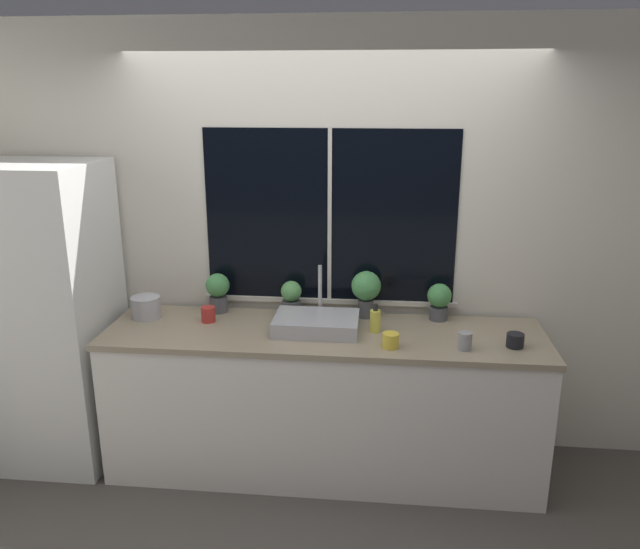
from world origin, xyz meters
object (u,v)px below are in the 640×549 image
refrigerator (46,316)px  potted_plant_center_right (366,289)px  soap_bottle (375,320)px  mug_grey (465,341)px  sink (317,323)px  kettle (146,306)px  potted_plant_far_right (439,300)px  potted_plant_far_left (218,290)px  potted_plant_center_left (291,297)px  mug_black (515,340)px  mug_yellow (391,340)px  mug_red (208,314)px

refrigerator → potted_plant_center_right: (1.97, 0.27, 0.15)m
soap_bottle → mug_grey: soap_bottle is taller
sink → kettle: size_ratio=2.73×
potted_plant_far_right → kettle: (-1.82, -0.15, -0.06)m
potted_plant_far_left → potted_plant_center_left: size_ratio=1.16×
refrigerator → kettle: size_ratio=10.35×
soap_bottle → mug_black: 0.79m
potted_plant_far_left → potted_plant_center_left: potted_plant_far_left is taller
potted_plant_center_left → soap_bottle: potted_plant_center_left is taller
potted_plant_far_right → mug_black: size_ratio=2.42×
potted_plant_far_left → soap_bottle: size_ratio=1.50×
sink → mug_black: sink is taller
mug_black → potted_plant_far_left: bearing=167.6°
refrigerator → soap_bottle: size_ratio=11.08×
potted_plant_far_left → mug_grey: potted_plant_far_left is taller
potted_plant_center_right → mug_yellow: size_ratio=3.25×
potted_plant_center_right → mug_black: potted_plant_center_right is taller
potted_plant_far_left → mug_red: bearing=-95.3°
potted_plant_far_right → mug_red: size_ratio=2.46×
soap_bottle → potted_plant_far_left: bearing=166.5°
soap_bottle → mug_yellow: (0.09, -0.23, -0.03)m
potted_plant_center_left → mug_black: (1.31, -0.39, -0.07)m
potted_plant_far_left → mug_yellow: bearing=-23.2°
soap_bottle → potted_plant_center_left: bearing=155.6°
sink → mug_red: size_ratio=5.28×
mug_yellow → mug_red: 1.15m
potted_plant_far_left → mug_yellow: (1.10, -0.47, -0.10)m
potted_plant_center_left → potted_plant_far_right: potted_plant_far_right is taller
potted_plant_far_right → mug_yellow: potted_plant_far_right is taller
refrigerator → mug_grey: size_ratio=18.75×
mug_black → kettle: size_ratio=0.53×
sink → kettle: bearing=174.1°
potted_plant_far_right → potted_plant_far_left: bearing=180.0°
soap_bottle → mug_grey: bearing=-23.3°
mug_yellow → mug_red: bearing=165.5°
potted_plant_center_right → mug_red: bearing=-169.3°
mug_red → kettle: (-0.41, 0.04, 0.03)m
sink → soap_bottle: (0.35, 0.02, 0.02)m
mug_yellow → mug_black: (0.69, 0.08, -0.00)m
mug_grey → kettle: bearing=170.9°
mug_grey → kettle: size_ratio=0.55×
mug_grey → mug_yellow: size_ratio=1.10×
refrigerator → sink: size_ratio=3.80×
mug_grey → mug_black: size_ratio=1.05×
potted_plant_far_right → sink: bearing=-160.6°
potted_plant_center_left → refrigerator: bearing=-169.9°
sink → potted_plant_far_left: 0.72m
potted_plant_far_left → sink: bearing=-21.4°
sink → refrigerator: bearing=-179.7°
potted_plant_center_right → refrigerator: bearing=-172.3°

